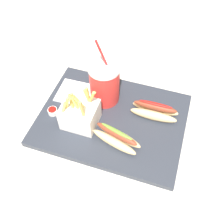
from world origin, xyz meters
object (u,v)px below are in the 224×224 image
(hot_dog_1, at_px, (155,111))
(soda_cup, at_px, (105,83))
(fries_basket, at_px, (80,114))
(ketchup_cup_1, at_px, (53,111))
(hot_dog_2, at_px, (117,137))
(napkin_stack, at_px, (76,93))

(hot_dog_1, bearing_deg, soda_cup, -6.48)
(fries_basket, relative_size, hot_dog_1, 1.02)
(fries_basket, xyz_separation_m, ketchup_cup_1, (0.10, -0.00, -0.03))
(hot_dog_1, bearing_deg, hot_dog_2, 57.50)
(fries_basket, bearing_deg, ketchup_cup_1, -2.50)
(fries_basket, relative_size, ketchup_cup_1, 4.89)
(hot_dog_1, bearing_deg, fries_basket, 24.91)
(fries_basket, bearing_deg, soda_cup, -108.15)
(napkin_stack, bearing_deg, hot_dog_1, 178.33)
(hot_dog_2, distance_m, ketchup_cup_1, 0.23)
(soda_cup, height_order, hot_dog_2, soda_cup)
(fries_basket, distance_m, napkin_stack, 0.13)
(soda_cup, distance_m, hot_dog_2, 0.18)
(fries_basket, bearing_deg, hot_dog_1, -155.09)
(ketchup_cup_1, distance_m, napkin_stack, 0.11)
(soda_cup, distance_m, ketchup_cup_1, 0.19)
(hot_dog_2, xyz_separation_m, ketchup_cup_1, (0.23, -0.04, -0.01))
(hot_dog_2, distance_m, napkin_stack, 0.24)
(hot_dog_2, bearing_deg, hot_dog_1, -122.50)
(soda_cup, height_order, ketchup_cup_1, soda_cup)
(soda_cup, xyz_separation_m, hot_dog_1, (-0.18, 0.02, -0.05))
(ketchup_cup_1, bearing_deg, hot_dog_2, 170.37)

